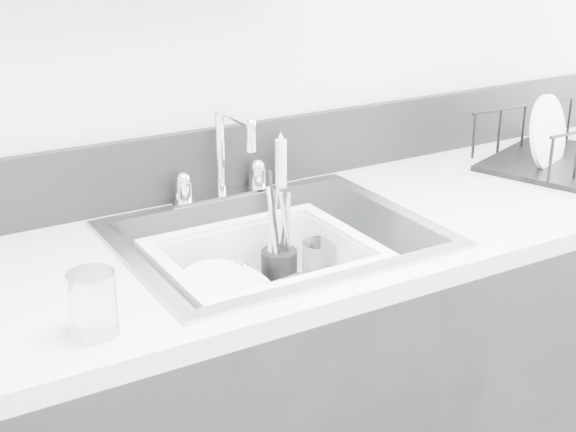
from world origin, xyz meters
TOP-DOWN VIEW (x-y plane):
  - counter_run at (0.00, 1.19)m, footprint 3.20×0.62m
  - backsplash at (0.00, 1.49)m, footprint 3.20×0.02m
  - sink at (0.00, 1.19)m, footprint 0.64×0.52m
  - faucet at (0.00, 1.44)m, footprint 0.26×0.18m
  - side_sprayer at (0.16, 1.44)m, footprint 0.03×0.03m
  - wash_tub at (-0.05, 1.15)m, footprint 0.47×0.40m
  - plate_stack at (-0.12, 1.15)m, footprint 0.27×0.26m
  - utensil_cup at (0.03, 1.22)m, footprint 0.08×0.08m
  - ladle at (-0.04, 1.18)m, footprint 0.22×0.29m
  - tumbler_in_tub at (0.11, 1.20)m, footprint 0.10×0.10m
  - tumbler_counter at (-0.45, 0.98)m, footprint 0.10×0.10m
  - dish_rack at (0.89, 1.24)m, footprint 0.48×0.42m
  - bowl_small at (0.06, 1.14)m, footprint 0.13×0.13m

SIDE VIEW (x-z plane):
  - counter_run at x=0.00m, z-range 0.00..0.92m
  - bowl_small at x=0.06m, z-range 0.77..0.80m
  - plate_stack at x=-0.12m, z-range 0.74..0.85m
  - ladle at x=-0.04m, z-range 0.77..0.85m
  - tumbler_in_tub at x=0.11m, z-range 0.77..0.88m
  - utensil_cup at x=0.03m, z-range 0.69..0.96m
  - sink at x=0.00m, z-range 0.73..0.93m
  - wash_tub at x=-0.05m, z-range 0.75..0.92m
  - tumbler_counter at x=-0.45m, z-range 0.92..1.03m
  - faucet at x=0.00m, z-range 0.87..1.09m
  - side_sprayer at x=0.16m, z-range 0.92..1.06m
  - dish_rack at x=0.89m, z-range 0.92..1.06m
  - backsplash at x=0.00m, z-range 0.92..1.08m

